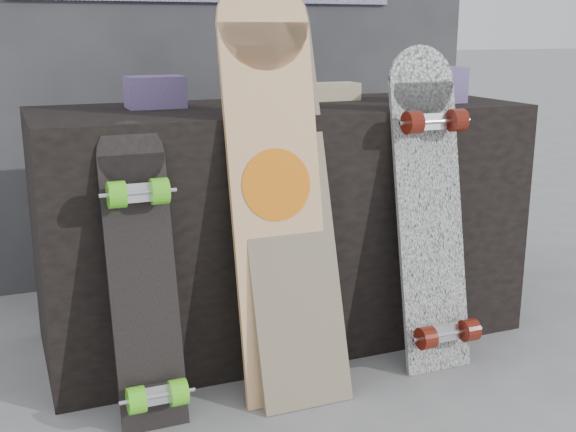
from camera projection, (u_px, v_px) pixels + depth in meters
name	position (u px, v px, depth m)	size (l,w,h in m)	color
ground	(344.00, 395.00, 2.12)	(60.00, 60.00, 0.00)	slate
vendor_table	(282.00, 223.00, 2.47)	(1.60, 0.60, 0.80)	black
booth	(208.00, 15.00, 3.06)	(2.40, 0.22, 2.20)	#2F3034
merch_box_purple	(155.00, 92.00, 2.29)	(0.18, 0.12, 0.10)	#423B79
merch_box_small	(439.00, 84.00, 2.47)	(0.14, 0.14, 0.12)	#423B79
merch_box_flat	(327.00, 92.00, 2.55)	(0.22, 0.10, 0.06)	#D1B78C
longboard_geisha	(275.00, 179.00, 2.05)	(0.27, 0.26, 1.20)	beige
longboard_celtic	(283.00, 175.00, 2.07)	(0.27, 0.39, 1.20)	#C4B086
longboard_cascadia	(431.00, 206.00, 2.23)	(0.23, 0.28, 1.00)	white
skateboard_dark	(143.00, 275.00, 1.91)	(0.18, 0.27, 0.81)	black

